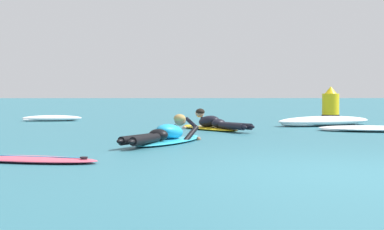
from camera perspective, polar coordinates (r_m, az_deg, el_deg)
ground_plane at (r=16.26m, az=5.19°, el=-0.80°), size 120.00×120.00×0.00m
surfer_near at (r=9.77m, az=-2.67°, el=-2.10°), size 1.54×2.43×0.54m
surfer_far at (r=13.16m, az=2.13°, el=-0.93°), size 1.68×2.34×0.54m
drifting_surfboard at (r=7.55m, az=-16.01°, el=-4.30°), size 1.97×1.04×0.16m
whitewater_front at (r=17.69m, az=-13.94°, el=-0.33°), size 1.83×0.75×0.18m
whitewater_mid_left at (r=13.45m, az=17.68°, el=-1.32°), size 2.55×1.62×0.12m
whitewater_mid_right at (r=15.31m, az=13.19°, el=-0.61°), size 2.97×2.00×0.25m
channel_marker_buoy at (r=19.56m, az=13.80°, el=0.94°), size 0.60×0.60×1.07m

